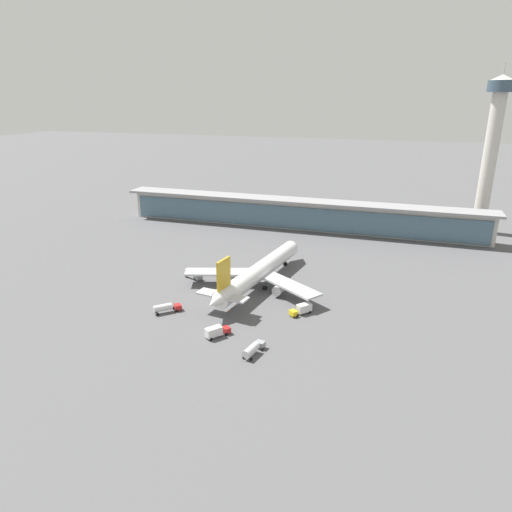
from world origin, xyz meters
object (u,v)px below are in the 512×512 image
at_px(service_truck_on_taxiway_red, 166,307).
at_px(control_tower, 492,144).
at_px(service_truck_under_wing_grey, 253,349).
at_px(service_truck_by_tail_red, 216,331).
at_px(safety_cone_alpha, 229,310).
at_px(service_truck_near_nose_yellow, 302,309).
at_px(service_truck_mid_apron_grey, 193,274).
at_px(safety_cone_bravo, 221,308).
at_px(airliner_on_stand, 259,272).

bearing_deg(service_truck_on_taxiway_red, control_tower, 51.09).
bearing_deg(control_tower, service_truck_under_wing_grey, -116.05).
distance_m(service_truck_by_tail_red, service_truck_on_taxiway_red, 22.67).
distance_m(control_tower, safety_cone_alpha, 153.95).
height_order(service_truck_near_nose_yellow, control_tower, control_tower).
bearing_deg(safety_cone_alpha, service_truck_mid_apron_grey, 136.29).
bearing_deg(safety_cone_bravo, airliner_on_stand, 74.20).
bearing_deg(service_truck_on_taxiway_red, service_truck_under_wing_grey, -24.12).
bearing_deg(control_tower, airliner_on_stand, -129.55).
relative_size(service_truck_mid_apron_grey, service_truck_by_tail_red, 1.06).
bearing_deg(service_truck_under_wing_grey, service_truck_mid_apron_grey, 131.13).
distance_m(airliner_on_stand, service_truck_under_wing_grey, 45.28).
bearing_deg(service_truck_mid_apron_grey, safety_cone_bravo, -46.18).
bearing_deg(service_truck_mid_apron_grey, service_truck_under_wing_grey, -48.87).
xyz_separation_m(service_truck_mid_apron_grey, service_truck_on_taxiway_red, (4.38, -28.32, 0.02)).
distance_m(airliner_on_stand, control_tower, 134.22).
distance_m(service_truck_mid_apron_grey, safety_cone_bravo, 28.39).
height_order(service_truck_on_taxiway_red, safety_cone_bravo, service_truck_on_taxiway_red).
distance_m(service_truck_on_taxiway_red, safety_cone_bravo, 17.22).
bearing_deg(safety_cone_bravo, control_tower, 53.77).
bearing_deg(control_tower, service_truck_near_nose_yellow, -118.51).
bearing_deg(airliner_on_stand, safety_cone_bravo, -105.80).
distance_m(airliner_on_stand, service_truck_on_taxiway_red, 35.60).
height_order(service_truck_near_nose_yellow, service_truck_on_taxiway_red, service_truck_near_nose_yellow).
relative_size(service_truck_under_wing_grey, safety_cone_bravo, 12.68).
height_order(service_truck_under_wing_grey, service_truck_on_taxiway_red, same).
relative_size(service_truck_on_taxiway_red, safety_cone_bravo, 11.13).
relative_size(service_truck_under_wing_grey, control_tower, 0.11).
xyz_separation_m(service_truck_mid_apron_grey, safety_cone_bravo, (19.64, -20.46, -1.37)).
height_order(service_truck_mid_apron_grey, service_truck_on_taxiway_red, service_truck_mid_apron_grey).
xyz_separation_m(airliner_on_stand, service_truck_on_taxiway_red, (-21.08, -28.42, -3.91)).
bearing_deg(service_truck_by_tail_red, service_truck_near_nose_yellow, 47.38).
bearing_deg(safety_cone_alpha, control_tower, 54.95).
relative_size(service_truck_under_wing_grey, service_truck_mid_apron_grey, 1.16).
height_order(service_truck_on_taxiway_red, control_tower, control_tower).
height_order(airliner_on_stand, service_truck_on_taxiway_red, airliner_on_stand).
xyz_separation_m(safety_cone_alpha, safety_cone_bravo, (-2.96, 1.14, 0.00)).
bearing_deg(airliner_on_stand, service_truck_under_wing_grey, -74.11).
xyz_separation_m(service_truck_near_nose_yellow, service_truck_on_taxiway_red, (-40.35, -12.09, 0.02)).
xyz_separation_m(service_truck_on_taxiway_red, safety_cone_bravo, (15.26, 7.86, -1.39)).
bearing_deg(service_truck_on_taxiway_red, safety_cone_alpha, 20.23).
bearing_deg(safety_cone_alpha, service_truck_under_wing_grey, -54.96).
height_order(airliner_on_stand, service_truck_under_wing_grey, airliner_on_stand).
relative_size(service_truck_near_nose_yellow, safety_cone_alpha, 10.03).
bearing_deg(safety_cone_alpha, safety_cone_bravo, 158.89).
xyz_separation_m(control_tower, safety_cone_bravo, (-88.04, -120.14, -41.90)).
xyz_separation_m(airliner_on_stand, safety_cone_alpha, (-2.85, -21.70, -5.30)).
distance_m(service_truck_by_tail_red, control_tower, 165.26).
bearing_deg(safety_cone_bravo, service_truck_under_wing_grey, -51.49).
bearing_deg(service_truck_mid_apron_grey, service_truck_near_nose_yellow, -19.95).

